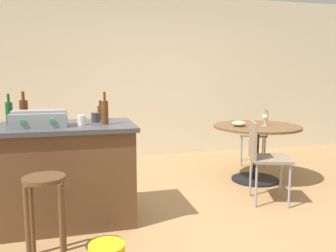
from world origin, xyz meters
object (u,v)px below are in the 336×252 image
object	(u,v)px
wooden_stool	(45,201)
bottle_0	(9,112)
bottle_3	(105,112)
serving_bowl	(239,123)
cup_0	(82,120)
kitchen_island	(69,173)
folding_chair_far	(258,131)
bottle_2	(100,112)
dining_table	(257,138)
folding_chair_near	(264,154)
cup_1	(96,117)
wine_glass	(265,117)
toolbox	(39,119)
bottle_1	(24,110)

from	to	relation	value
wooden_stool	bottle_0	distance (m)	1.12
bottle_3	serving_bowl	xyz separation A→B (m)	(1.73, 0.75, -0.27)
cup_0	serving_bowl	world-z (taller)	cup_0
kitchen_island	bottle_3	distance (m)	0.67
folding_chair_far	bottle_2	world-z (taller)	bottle_2
bottle_3	serving_bowl	bearing A→B (deg)	23.45
dining_table	bottle_0	xyz separation A→B (m)	(-2.85, -0.51, 0.47)
folding_chair_near	cup_1	bearing A→B (deg)	175.15
wine_glass	bottle_2	bearing A→B (deg)	-170.31
toolbox	serving_bowl	distance (m)	2.44
cup_0	wine_glass	distance (m)	2.40
wooden_stool	cup_1	size ratio (longest dim) A/B	5.38
dining_table	cup_0	distance (m)	2.36
dining_table	cup_1	world-z (taller)	cup_1
folding_chair_near	toolbox	distance (m)	2.29
toolbox	bottle_3	size ratio (longest dim) A/B	1.57
dining_table	serving_bowl	bearing A→B (deg)	-178.91
folding_chair_near	bottle_2	size ratio (longest dim) A/B	4.46
kitchen_island	bottle_0	xyz separation A→B (m)	(-0.51, 0.18, 0.57)
folding_chair_far	bottle_1	bearing A→B (deg)	-160.03
folding_chair_far	serving_bowl	size ratio (longest dim) A/B	4.86
folding_chair_near	bottle_0	distance (m)	2.59
bottle_2	cup_1	distance (m)	0.19
wooden_stool	cup_1	world-z (taller)	cup_1
cup_0	serving_bowl	xyz separation A→B (m)	(1.94, 0.75, -0.20)
bottle_0	cup_0	distance (m)	0.70
dining_table	toolbox	bearing A→B (deg)	-163.14
toolbox	bottle_1	bearing A→B (deg)	115.61
folding_chair_near	bottle_1	size ratio (longest dim) A/B	2.97
wooden_stool	serving_bowl	world-z (taller)	serving_bowl
dining_table	bottle_0	bearing A→B (deg)	-169.76
wine_glass	dining_table	bearing A→B (deg)	154.40
wooden_stool	bottle_0	world-z (taller)	bottle_0
cup_1	wine_glass	world-z (taller)	cup_1
bottle_0	serving_bowl	bearing A→B (deg)	11.13
dining_table	folding_chair_far	distance (m)	0.86
kitchen_island	serving_bowl	world-z (taller)	kitchen_island
folding_chair_near	dining_table	bearing A→B (deg)	66.37
folding_chair_near	serving_bowl	xyz separation A→B (m)	(0.06, 0.72, 0.24)
bottle_0	cup_1	distance (m)	0.79
bottle_2	wine_glass	distance (m)	2.13
folding_chair_near	cup_0	world-z (taller)	cup_0
folding_chair_near	bottle_2	world-z (taller)	bottle_2
bottle_1	cup_1	world-z (taller)	bottle_1
wooden_stool	bottle_2	bearing A→B (deg)	64.79
bottle_3	cup_0	world-z (taller)	bottle_3
toolbox	bottle_3	world-z (taller)	bottle_3
serving_bowl	wine_glass	bearing A→B (deg)	-5.98
folding_chair_near	toolbox	size ratio (longest dim) A/B	1.88
folding_chair_far	wine_glass	world-z (taller)	wine_glass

